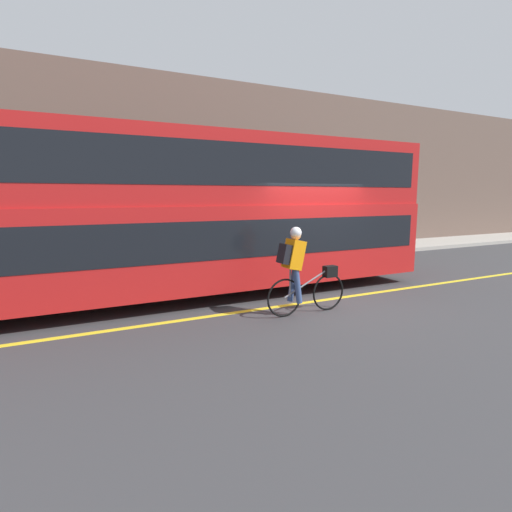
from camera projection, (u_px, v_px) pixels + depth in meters
name	position (u px, v px, depth m)	size (l,w,h in m)	color
ground_plane	(325.00, 299.00, 8.75)	(80.00, 80.00, 0.00)	#38383A
road_center_line	(327.00, 299.00, 8.67)	(50.00, 0.14, 0.01)	yellow
sidewalk_curb	(226.00, 259.00, 13.77)	(60.00, 2.49, 0.14)	#A8A399
building_facade	(210.00, 170.00, 14.54)	(60.00, 0.30, 6.34)	brown
bus	(186.00, 208.00, 8.67)	(11.30, 2.52, 3.52)	black
cyclist_on_bike	(300.00, 268.00, 7.46)	(1.73, 0.32, 1.67)	black
trash_bin	(314.00, 238.00, 15.17)	(0.60, 0.60, 1.02)	#515156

